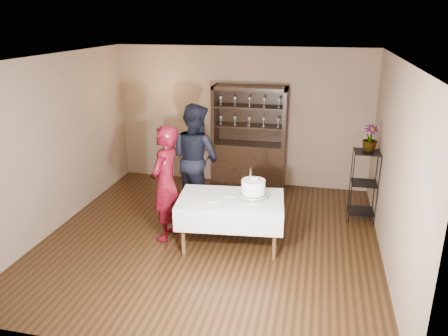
% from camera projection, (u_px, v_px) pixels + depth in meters
% --- Properties ---
extents(floor, '(5.00, 5.00, 0.00)m').
position_uv_depth(floor, '(211.00, 238.00, 6.71)').
color(floor, black).
rests_on(floor, ground).
extents(ceiling, '(5.00, 5.00, 0.00)m').
position_uv_depth(ceiling, '(209.00, 58.00, 5.82)').
color(ceiling, silver).
rests_on(ceiling, back_wall).
extents(back_wall, '(5.00, 0.02, 2.70)m').
position_uv_depth(back_wall, '(242.00, 117.00, 8.56)').
color(back_wall, brown).
rests_on(back_wall, floor).
extents(wall_left, '(0.02, 5.00, 2.70)m').
position_uv_depth(wall_left, '(55.00, 144.00, 6.78)').
color(wall_left, brown).
rests_on(wall_left, floor).
extents(wall_right, '(0.02, 5.00, 2.70)m').
position_uv_depth(wall_right, '(394.00, 167.00, 5.75)').
color(wall_right, brown).
rests_on(wall_right, floor).
extents(china_hutch, '(1.40, 0.48, 2.00)m').
position_uv_depth(china_hutch, '(249.00, 155.00, 8.52)').
color(china_hutch, black).
rests_on(china_hutch, floor).
extents(plant_etagere, '(0.42, 0.42, 1.20)m').
position_uv_depth(plant_etagere, '(364.00, 183.00, 7.13)').
color(plant_etagere, black).
rests_on(plant_etagere, floor).
extents(cake_table, '(1.60, 1.08, 0.75)m').
position_uv_depth(cake_table, '(231.00, 209.00, 6.34)').
color(cake_table, silver).
rests_on(cake_table, floor).
extents(woman, '(0.51, 0.70, 1.77)m').
position_uv_depth(woman, '(166.00, 183.00, 6.47)').
color(woman, '#340406').
rests_on(woman, floor).
extents(man, '(1.15, 1.07, 1.88)m').
position_uv_depth(man, '(195.00, 158.00, 7.43)').
color(man, black).
rests_on(man, floor).
extents(cake, '(0.37, 0.37, 0.51)m').
position_uv_depth(cake, '(253.00, 188.00, 6.09)').
color(cake, white).
rests_on(cake, cake_table).
extents(plate_near, '(0.23, 0.23, 0.01)m').
position_uv_depth(plate_near, '(213.00, 200.00, 6.20)').
color(plate_near, white).
rests_on(plate_near, cake_table).
extents(plate_far, '(0.19, 0.19, 0.01)m').
position_uv_depth(plate_far, '(230.00, 195.00, 6.36)').
color(plate_far, white).
rests_on(plate_far, cake_table).
extents(potted_plant, '(0.29, 0.29, 0.42)m').
position_uv_depth(potted_plant, '(370.00, 138.00, 6.91)').
color(potted_plant, '#496A32').
rests_on(potted_plant, plant_etagere).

